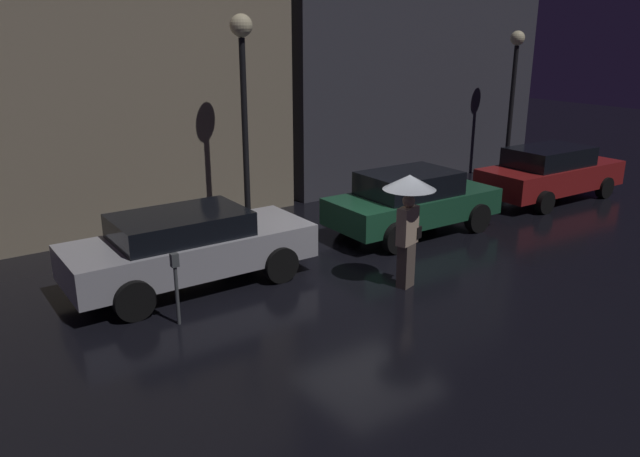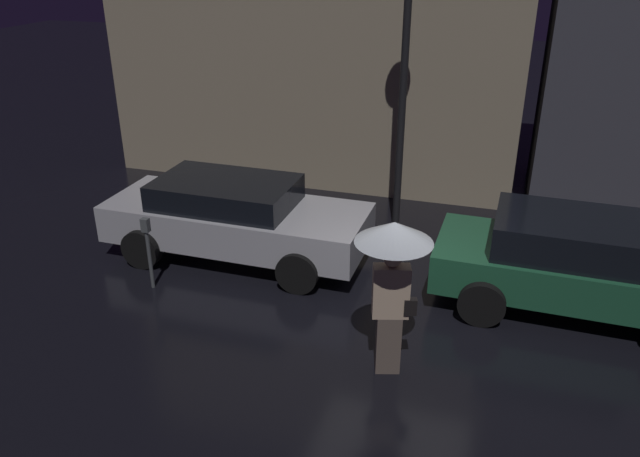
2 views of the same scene
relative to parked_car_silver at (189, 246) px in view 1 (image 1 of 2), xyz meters
name	(u,v)px [view 1 (image 1 of 2)]	position (x,y,z in m)	size (l,w,h in m)	color
ground_plane	(371,273)	(3.14, -1.49, -0.76)	(60.00, 60.00, 0.00)	black
building_facade_left	(90,54)	(0.00, 5.01, 3.27)	(9.14, 3.00, 8.07)	gray
building_facade_right	(400,66)	(9.62, 5.01, 2.70)	(9.43, 3.00, 6.93)	#3D3D47
parked_car_silver	(189,246)	(0.00, 0.00, 0.00)	(4.55, 1.92, 1.42)	#B7B7BF
parked_car_green	(412,201)	(5.53, -0.07, 0.01)	(4.15, 1.93, 1.47)	#1E5638
parked_car_red	(550,172)	(10.78, -0.06, 0.01)	(4.48, 1.88, 1.49)	maroon
pedestrian_with_umbrella	(409,204)	(3.22, -2.38, 0.84)	(0.95, 0.95, 2.13)	#66564C
parking_meter	(176,281)	(-0.85, -1.41, -0.01)	(0.12, 0.10, 1.22)	#4C5154
street_lamp_near	(243,74)	(2.44, 2.19, 2.87)	(0.50, 0.50, 4.89)	black
street_lamp_far	(514,76)	(11.90, 2.34, 2.44)	(0.44, 0.44, 4.53)	black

